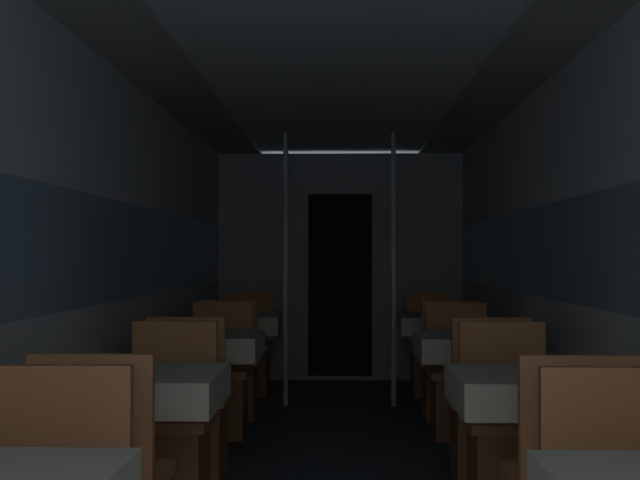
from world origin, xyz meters
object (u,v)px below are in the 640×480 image
(dining_table_right_1, at_px, (535,402))
(chair_left_near_3, at_px, (231,380))
(chair_right_near_2, at_px, (487,427))
(chair_left_far_2, at_px, (219,394))
(chair_left_near_2, at_px, (191,426))
(chair_right_near_3, at_px, (448,381))
(support_pole_left_3, at_px, (286,269))
(chair_right_far_1, at_px, (509,453))
(chair_left_far_3, at_px, (248,362))
(dining_table_left_3, at_px, (240,329))
(chair_right_far_3, at_px, (433,363))
(dining_table_right_2, at_px, (471,354))
(chair_left_far_1, at_px, (168,451))
(dining_table_right_3, at_px, (440,330))
(chair_right_far_2, at_px, (459,395))
(dining_table_left_2, at_px, (207,353))
(dining_table_left_1, at_px, (141,400))
(support_pole_right_3, at_px, (394,269))

(dining_table_right_1, bearing_deg, chair_left_near_3, 118.38)
(dining_table_right_1, relative_size, chair_right_near_2, 0.83)
(chair_left_far_2, bearing_deg, chair_left_near_2, 90.00)
(chair_left_near_3, xyz_separation_m, chair_right_near_3, (1.66, 0.00, 0.00))
(support_pole_left_3, distance_m, chair_right_far_1, 3.44)
(chair_left_far_3, bearing_deg, dining_table_left_3, 90.00)
(chair_left_far_3, relative_size, chair_right_far_3, 1.00)
(chair_left_far_2, height_order, chair_right_near_3, same)
(dining_table_left_3, xyz_separation_m, dining_table_right_2, (1.66, -1.83, 0.00))
(dining_table_right_1, bearing_deg, chair_right_near_2, 90.00)
(chair_left_far_1, xyz_separation_m, dining_table_right_3, (1.66, 3.07, 0.34))
(chair_left_far_1, xyz_separation_m, chair_right_far_2, (1.66, 1.83, 0.00))
(dining_table_left_2, distance_m, chair_right_far_1, 2.10)
(dining_table_left_1, bearing_deg, chair_right_near_3, 61.62)
(dining_table_right_1, height_order, support_pole_right_3, support_pole_right_3)
(chair_right_far_1, distance_m, chair_right_near_3, 2.49)
(chair_right_far_2, bearing_deg, chair_right_far_3, -90.00)
(chair_left_near_2, bearing_deg, dining_table_left_3, 90.00)
(dining_table_right_3, bearing_deg, dining_table_left_2, -132.24)
(dining_table_left_1, height_order, dining_table_left_3, same)
(dining_table_left_3, height_order, chair_right_far_1, chair_right_far_1)
(dining_table_right_2, xyz_separation_m, dining_table_right_3, (0.00, 1.83, 0.00))
(dining_table_right_3, xyz_separation_m, chair_right_far_3, (0.00, 0.58, -0.34))
(dining_table_left_1, distance_m, chair_left_far_2, 2.44)
(dining_table_right_1, height_order, dining_table_right_2, same)
(chair_left_far_2, distance_m, chair_right_near_2, 2.03)
(dining_table_left_1, relative_size, chair_left_far_2, 0.83)
(chair_left_near_3, relative_size, chair_right_near_3, 1.00)
(chair_left_far_2, distance_m, support_pole_left_3, 1.55)
(chair_left_near_2, relative_size, chair_right_far_2, 1.00)
(chair_left_far_1, bearing_deg, dining_table_right_3, -118.38)
(chair_left_near_3, bearing_deg, dining_table_left_2, -90.00)
(chair_right_near_2, height_order, dining_table_right_3, chair_right_near_2)
(chair_left_far_3, relative_size, dining_table_right_1, 1.21)
(dining_table_right_2, distance_m, chair_right_far_3, 2.44)
(chair_left_far_2, relative_size, chair_right_near_3, 1.00)
(dining_table_left_1, distance_m, dining_table_right_2, 2.47)
(dining_table_right_2, relative_size, chair_right_near_3, 0.83)
(chair_left_near_2, distance_m, dining_table_right_1, 2.10)
(chair_right_far_2, distance_m, dining_table_right_3, 1.29)
(dining_table_right_2, bearing_deg, chair_left_far_1, -143.14)
(chair_left_near_3, relative_size, chair_right_far_2, 1.00)
(dining_table_right_3, bearing_deg, dining_table_left_1, -114.42)
(chair_right_far_1, xyz_separation_m, dining_table_right_3, (-0.00, 3.07, 0.34))
(chair_left_far_3, distance_m, chair_right_far_3, 1.66)
(chair_left_far_2, bearing_deg, chair_right_far_1, 132.24)
(chair_right_far_1, height_order, chair_right_far_3, same)
(chair_left_far_3, distance_m, dining_table_right_3, 1.79)
(chair_left_far_1, distance_m, chair_right_near_2, 1.79)
(chair_right_far_2, distance_m, chair_right_far_3, 1.83)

